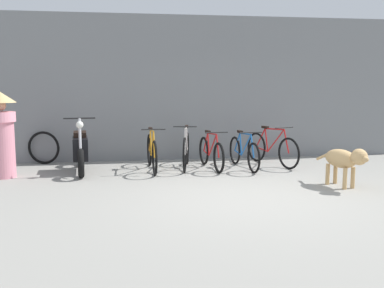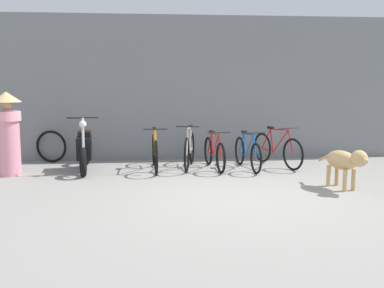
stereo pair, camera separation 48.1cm
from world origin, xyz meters
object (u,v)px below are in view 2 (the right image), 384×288
Objects in this scene: bicycle_0 at (155,152)px; stray_dog at (345,161)px; bicycle_4 at (277,150)px; bicycle_2 at (214,153)px; bicycle_1 at (189,150)px; person_in_robes at (8,130)px; bicycle_3 at (247,153)px; spare_tire_left at (51,146)px; motorcycle at (85,150)px.

stray_dog is at bearing 54.75° from bicycle_0.
bicycle_4 is at bearing 176.54° from stray_dog.
bicycle_2 is 2.74m from stray_dog.
bicycle_2 reaches higher than stray_dog.
bicycle_0 is 1.20m from bicycle_2.
bicycle_1 reaches higher than stray_dog.
person_in_robes is at bearing -92.39° from bicycle_2.
person_in_robes is at bearing -85.60° from bicycle_0.
bicycle_2 is 1.38× the size of stray_dog.
bicycle_3 is 4.29m from spare_tire_left.
bicycle_2 is 2.23× the size of spare_tire_left.
bicycle_4 is at bearing -158.11° from person_in_robes.
spare_tire_left is (-4.13, 1.16, 0.03)m from bicycle_3.
bicycle_4 reaches higher than bicycle_2.
bicycle_4 reaches higher than stray_dog.
stray_dog is at bearing 25.62° from bicycle_3.
bicycle_2 is (0.49, -0.15, -0.05)m from bicycle_1.
stray_dog is at bearing -30.09° from spare_tire_left.
bicycle_2 reaches higher than bicycle_3.
bicycle_3 reaches higher than stray_dog.
bicycle_1 is 2.11m from motorcycle.
bicycle_0 is at bearing -157.17° from person_in_robes.
bicycle_2 is at bearing -17.39° from spare_tire_left.
bicycle_3 is 1.04× the size of person_in_robes.
motorcycle is (-2.10, -0.09, 0.05)m from bicycle_1.
motorcycle reaches higher than bicycle_0.
bicycle_4 is at bearing -10.30° from spare_tire_left.
bicycle_3 is 1.43× the size of stray_dog.
motorcycle is 1.34m from spare_tire_left.
spare_tire_left is (-0.87, 1.03, -0.07)m from motorcycle.
stray_dog is 1.61× the size of spare_tire_left.
stray_dog is 0.73× the size of person_in_robes.
bicycle_4 is 3.96m from motorcycle.
bicycle_1 is at bearing -17.49° from spare_tire_left.
bicycle_3 is at bearing -164.60° from stray_dog.
person_in_robes is (-3.45, -0.44, 0.48)m from bicycle_1.
motorcycle reaches higher than bicycle_3.
bicycle_4 is 1.05× the size of person_in_robes.
motorcycle is at bearing -107.41° from bicycle_4.
bicycle_2 is at bearing -153.38° from stray_dog.
bicycle_4 is 4.90m from spare_tire_left.
person_in_robes is (-1.35, -0.35, 0.43)m from motorcycle.
motorcycle is at bearing -49.78° from spare_tire_left.
bicycle_3 is 0.89× the size of motorcycle.
spare_tire_left is at bearing -119.88° from bicycle_4.
bicycle_0 is 0.94× the size of motorcycle.
bicycle_3 is at bearing 90.48° from bicycle_1.
person_in_robes is at bearing -104.17° from bicycle_4.
bicycle_1 reaches higher than bicycle_2.
bicycle_2 is 3.63m from spare_tire_left.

